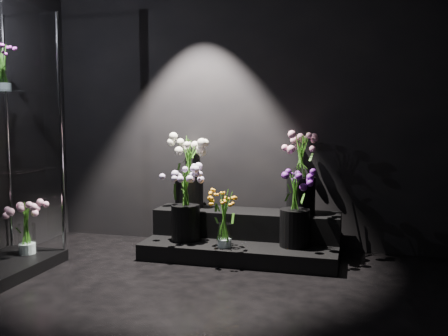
% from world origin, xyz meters
% --- Properties ---
extents(floor, '(4.00, 4.00, 0.00)m').
position_xyz_m(floor, '(0.00, 0.00, 0.00)').
color(floor, black).
rests_on(floor, ground).
extents(wall_back, '(4.00, 0.00, 4.00)m').
position_xyz_m(wall_back, '(0.00, 2.00, 1.40)').
color(wall_back, black).
rests_on(wall_back, floor).
extents(display_riser, '(1.69, 0.75, 0.38)m').
position_xyz_m(display_riser, '(0.01, 1.66, 0.16)').
color(display_riser, black).
rests_on(display_riser, floor).
extents(bouquet_orange_bells, '(0.27, 0.27, 0.52)m').
position_xyz_m(bouquet_orange_bells, '(-0.08, 1.32, 0.41)').
color(bouquet_orange_bells, white).
rests_on(bouquet_orange_bells, display_riser).
extents(bouquet_lilac, '(0.45, 0.45, 0.65)m').
position_xyz_m(bouquet_lilac, '(-0.47, 1.47, 0.51)').
color(bouquet_lilac, black).
rests_on(bouquet_lilac, display_riser).
extents(bouquet_purple, '(0.37, 0.37, 0.63)m').
position_xyz_m(bouquet_purple, '(0.48, 1.52, 0.48)').
color(bouquet_purple, black).
rests_on(bouquet_purple, display_riser).
extents(bouquet_cream_roses, '(0.49, 0.49, 0.67)m').
position_xyz_m(bouquet_cream_roses, '(-0.55, 1.79, 0.75)').
color(bouquet_cream_roses, black).
rests_on(bouquet_cream_roses, display_riser).
extents(bouquet_pink_roses, '(0.42, 0.42, 0.72)m').
position_xyz_m(bouquet_pink_roses, '(0.50, 1.78, 0.77)').
color(bouquet_pink_roses, black).
rests_on(bouquet_pink_roses, display_riser).
extents(bouquet_case_magenta, '(0.21, 0.21, 0.38)m').
position_xyz_m(bouquet_case_magenta, '(-1.73, 0.74, 1.62)').
color(bouquet_case_magenta, white).
rests_on(bouquet_case_magenta, display_case).
extents(bouquet_case_base_pink, '(0.38, 0.38, 0.45)m').
position_xyz_m(bouquet_case_base_pink, '(-1.66, 0.86, 0.33)').
color(bouquet_case_base_pink, white).
rests_on(bouquet_case_base_pink, display_case).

